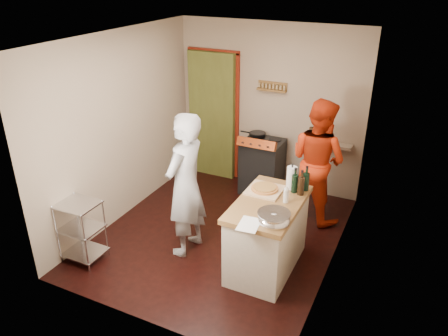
{
  "coord_description": "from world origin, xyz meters",
  "views": [
    {
      "loc": [
        2.21,
        -4.47,
        3.36
      ],
      "look_at": [
        0.07,
        0.0,
        1.02
      ],
      "focal_mm": 35.0,
      "sensor_mm": 36.0,
      "label": 1
    }
  ],
  "objects": [
    {
      "name": "island",
      "position": [
        0.81,
        -0.37,
        0.48
      ],
      "size": [
        0.72,
        1.29,
        1.21
      ],
      "color": "beige",
      "rests_on": "ground"
    },
    {
      "name": "left_wall",
      "position": [
        -1.5,
        0.0,
        1.3
      ],
      "size": [
        0.04,
        3.5,
        2.6
      ],
      "primitive_type": "cube",
      "color": "gray",
      "rests_on": "ground"
    },
    {
      "name": "floor",
      "position": [
        0.0,
        0.0,
        0.0
      ],
      "size": [
        3.5,
        3.5,
        0.0
      ],
      "primitive_type": "plane",
      "color": "black",
      "rests_on": "ground"
    },
    {
      "name": "person_stripe",
      "position": [
        -0.23,
        -0.47,
        0.92
      ],
      "size": [
        0.49,
        0.7,
        1.83
      ],
      "primitive_type": "imported",
      "rotation": [
        0.0,
        0.0,
        -1.64
      ],
      "color": "#B1B2B6",
      "rests_on": "ground"
    },
    {
      "name": "person_red",
      "position": [
        1.0,
        1.05,
        0.88
      ],
      "size": [
        1.06,
        0.97,
        1.75
      ],
      "primitive_type": "imported",
      "rotation": [
        0.0,
        0.0,
        2.7
      ],
      "color": "red",
      "rests_on": "ground"
    },
    {
      "name": "wire_shelving",
      "position": [
        -1.28,
        -1.2,
        0.44
      ],
      "size": [
        0.48,
        0.4,
        0.8
      ],
      "color": "silver",
      "rests_on": "ground"
    },
    {
      "name": "stove",
      "position": [
        0.05,
        1.42,
        0.45
      ],
      "size": [
        0.6,
        0.63,
        1.0
      ],
      "color": "black",
      "rests_on": "ground"
    },
    {
      "name": "back_wall",
      "position": [
        -0.64,
        1.78,
        1.13
      ],
      "size": [
        3.0,
        0.44,
        2.6
      ],
      "color": "gray",
      "rests_on": "ground"
    },
    {
      "name": "right_wall",
      "position": [
        1.5,
        0.0,
        1.3
      ],
      "size": [
        0.04,
        3.5,
        2.6
      ],
      "primitive_type": "cube",
      "color": "gray",
      "rests_on": "ground"
    },
    {
      "name": "ceiling",
      "position": [
        0.0,
        0.0,
        2.61
      ],
      "size": [
        3.0,
        3.5,
        0.02
      ],
      "primitive_type": "cube",
      "color": "white",
      "rests_on": "back_wall"
    }
  ]
}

